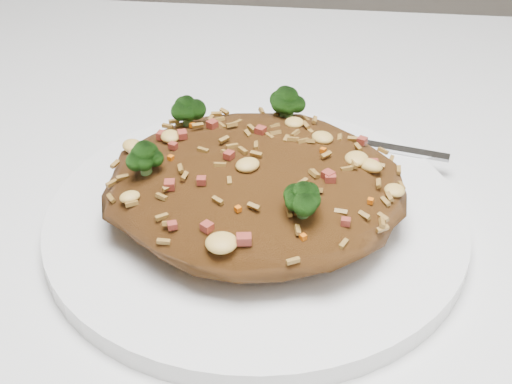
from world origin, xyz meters
TOP-DOWN VIEW (x-y plane):
  - dining_table at (0.00, 0.00)m, footprint 1.20×0.80m
  - plate at (0.11, 0.00)m, footprint 0.27×0.27m
  - fried_rice at (0.11, 0.00)m, footprint 0.19×0.17m
  - fork at (0.17, 0.09)m, footprint 0.16×0.05m

SIDE VIEW (x-z plane):
  - dining_table at x=0.00m, z-range 0.28..1.03m
  - plate at x=0.11m, z-range 0.75..0.76m
  - fork at x=0.17m, z-range 0.76..0.77m
  - fried_rice at x=0.11m, z-range 0.76..0.82m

